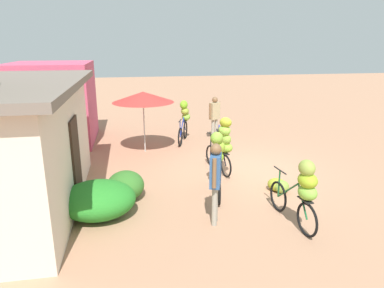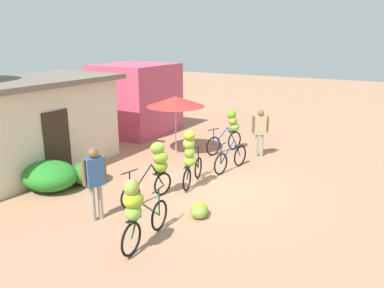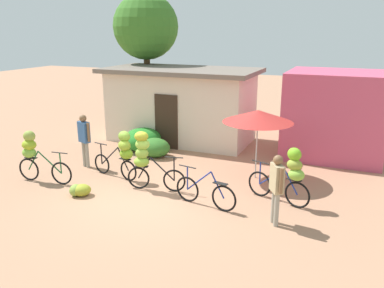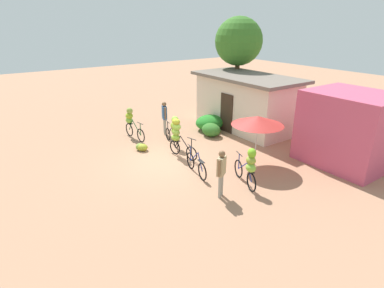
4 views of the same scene
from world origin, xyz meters
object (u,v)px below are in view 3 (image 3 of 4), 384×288
bicycle_by_shop (205,193)px  banana_pile_on_ground (79,190)px  bicycle_rightmost (289,173)px  building_low (181,104)px  bicycle_leftmost (34,153)px  shop_pink (335,114)px  person_bystander (277,183)px  person_vendor (84,135)px  bicycle_near_pile (122,151)px  bicycle_center_loaded (145,157)px  tree_behind_building (146,27)px  market_umbrella (258,116)px

bicycle_by_shop → banana_pile_on_ground: 3.37m
bicycle_rightmost → bicycle_by_shop: bearing=-154.9°
building_low → banana_pile_on_ground: size_ratio=8.58×
bicycle_leftmost → banana_pile_on_ground: bicycle_leftmost is taller
shop_pink → bicycle_rightmost: 4.84m
building_low → person_bystander: bearing=-49.4°
shop_pink → person_vendor: shop_pink is taller
bicycle_near_pile → bicycle_center_loaded: bearing=-22.8°
bicycle_center_loaded → person_bystander: bearing=-10.0°
tree_behind_building → bicycle_by_shop: (5.28, -6.72, -3.96)m
tree_behind_building → person_bystander: size_ratio=3.49×
bicycle_near_pile → bicycle_center_loaded: size_ratio=1.02×
bicycle_rightmost → banana_pile_on_ground: bicycle_rightmost is taller
tree_behind_building → banana_pile_on_ground: tree_behind_building is taller
market_umbrella → banana_pile_on_ground: (-3.96, -3.11, -1.71)m
market_umbrella → bicycle_leftmost: (-5.77, -2.75, -1.00)m
person_vendor → bicycle_by_shop: bearing=-15.5°
market_umbrella → bicycle_by_shop: market_umbrella is taller
bicycle_center_loaded → bicycle_by_shop: bearing=-11.2°
shop_pink → bicycle_center_loaded: bearing=-130.2°
bicycle_leftmost → person_vendor: bearing=71.2°
tree_behind_building → person_vendor: tree_behind_building is taller
bicycle_rightmost → person_vendor: bearing=176.5°
shop_pink → person_bystander: (-0.79, -5.90, -0.45)m
bicycle_leftmost → bicycle_rightmost: bicycle_rightmost is taller
bicycle_leftmost → person_bystander: person_bystander is taller
bicycle_leftmost → person_vendor: 1.69m
market_umbrella → bicycle_rightmost: 2.21m
market_umbrella → bicycle_rightmost: size_ratio=1.22×
building_low → tree_behind_building: tree_behind_building is taller
bicycle_center_loaded → bicycle_rightmost: (3.74, 0.50, -0.10)m
building_low → bicycle_rightmost: size_ratio=3.49×
bicycle_near_pile → bicycle_by_shop: size_ratio=0.99×
market_umbrella → person_vendor: bearing=-167.5°
bicycle_near_pile → person_vendor: (-1.69, 0.48, 0.17)m
person_bystander → banana_pile_on_ground: bearing=-175.3°
market_umbrella → bicycle_by_shop: bearing=-105.3°
tree_behind_building → person_bystander: bearing=-44.7°
bicycle_near_pile → bicycle_rightmost: size_ratio=1.00×
person_vendor → building_low: bearing=70.6°
banana_pile_on_ground → market_umbrella: bearing=38.2°
tree_behind_building → banana_pile_on_ground: (1.99, -7.40, -4.17)m
building_low → person_vendor: (-1.46, -4.16, -0.38)m
tree_behind_building → person_bystander: (7.06, -6.99, -3.32)m
tree_behind_building → bicycle_leftmost: tree_behind_building is taller
bicycle_near_pile → banana_pile_on_ground: bicycle_near_pile is taller
building_low → bicycle_center_loaded: bearing=-76.3°
tree_behind_building → bicycle_near_pile: tree_behind_building is taller
bicycle_near_pile → bicycle_center_loaded: 1.08m
tree_behind_building → bicycle_center_loaded: 7.95m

